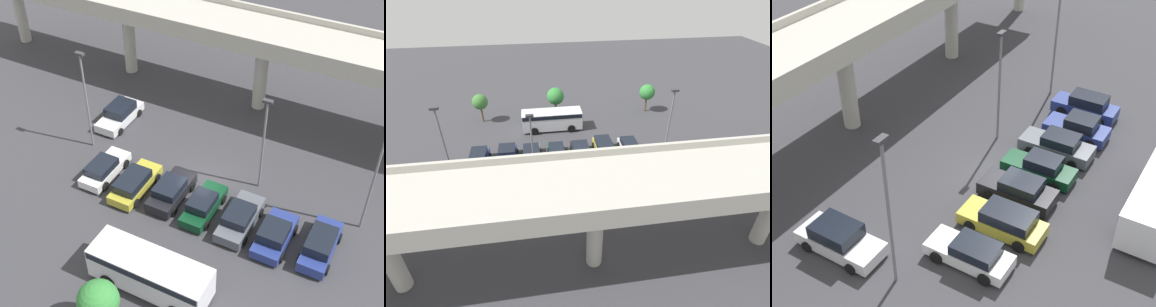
% 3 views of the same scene
% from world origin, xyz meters
% --- Properties ---
extents(ground_plane, '(114.38, 114.38, 0.00)m').
position_xyz_m(ground_plane, '(0.00, 0.00, 0.00)').
color(ground_plane, '#38383D').
extents(highway_overpass, '(54.53, 6.01, 8.07)m').
position_xyz_m(highway_overpass, '(0.00, 11.78, 6.64)').
color(highway_overpass, '#ADAAA0').
rests_on(highway_overpass, ground_plane).
extents(parked_car_0, '(2.24, 4.81, 1.65)m').
position_xyz_m(parked_car_0, '(-9.70, 4.20, 0.76)').
color(parked_car_0, silver).
rests_on(parked_car_0, ground_plane).
extents(parked_car_1, '(2.07, 4.55, 1.43)m').
position_xyz_m(parked_car_1, '(-6.94, -2.16, 0.68)').
color(parked_car_1, silver).
rests_on(parked_car_1, ground_plane).
extents(parked_car_2, '(2.16, 4.80, 1.54)m').
position_xyz_m(parked_car_2, '(-4.02, -2.53, 0.75)').
color(parked_car_2, gold).
rests_on(parked_car_2, ground_plane).
extents(parked_car_3, '(2.17, 4.50, 1.57)m').
position_xyz_m(parked_car_3, '(-1.24, -2.01, 0.75)').
color(parked_car_3, black).
rests_on(parked_car_3, ground_plane).
extents(parked_car_4, '(1.99, 4.55, 1.53)m').
position_xyz_m(parked_car_4, '(1.45, -2.17, 0.70)').
color(parked_car_4, '#0C381E').
rests_on(parked_car_4, ground_plane).
extents(parked_car_5, '(2.16, 4.79, 1.56)m').
position_xyz_m(parked_car_5, '(4.23, -2.16, 0.72)').
color(parked_car_5, '#515660').
rests_on(parked_car_5, ground_plane).
extents(parked_car_6, '(2.20, 4.34, 1.65)m').
position_xyz_m(parked_car_6, '(6.89, -2.53, 0.76)').
color(parked_car_6, navy).
rests_on(parked_car_6, ground_plane).
extents(parked_car_7, '(2.05, 4.68, 1.73)m').
position_xyz_m(parked_car_7, '(9.84, -1.99, 0.82)').
color(parked_car_7, navy).
rests_on(parked_car_7, ground_plane).
extents(shuttle_bus, '(7.65, 2.77, 2.52)m').
position_xyz_m(shuttle_bus, '(1.40, -9.31, 1.52)').
color(shuttle_bus, silver).
rests_on(shuttle_bus, ground_plane).
extents(lamp_post_near_aisle, '(0.70, 0.35, 7.75)m').
position_xyz_m(lamp_post_near_aisle, '(3.95, 2.15, 4.56)').
color(lamp_post_near_aisle, slate).
rests_on(lamp_post_near_aisle, ground_plane).
extents(lamp_post_mid_lot, '(0.70, 0.35, 8.69)m').
position_xyz_m(lamp_post_mid_lot, '(11.69, 1.56, 5.05)').
color(lamp_post_mid_lot, slate).
rests_on(lamp_post_mid_lot, ground_plane).
extents(lamp_post_by_overpass, '(0.70, 0.35, 8.55)m').
position_xyz_m(lamp_post_by_overpass, '(-9.89, 0.43, 4.97)').
color(lamp_post_by_overpass, slate).
rests_on(lamp_post_by_overpass, ground_plane).
extents(tree_front_centre, '(2.37, 2.37, 4.14)m').
position_xyz_m(tree_front_centre, '(0.55, -13.22, 2.93)').
color(tree_front_centre, brown).
rests_on(tree_front_centre, ground_plane).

